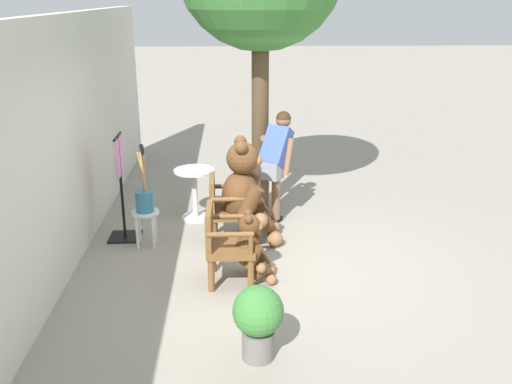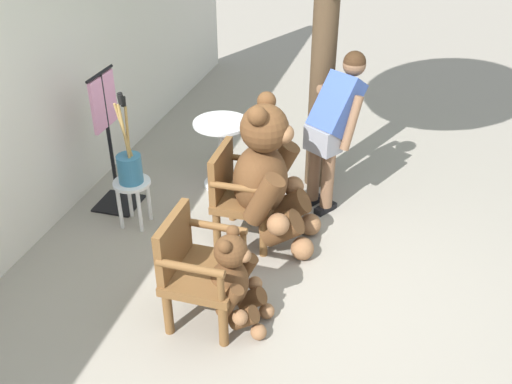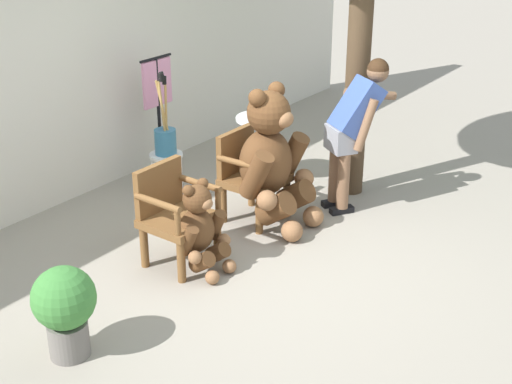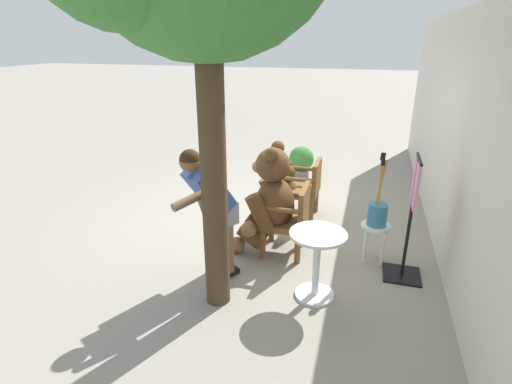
% 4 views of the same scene
% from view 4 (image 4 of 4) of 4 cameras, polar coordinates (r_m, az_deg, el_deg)
% --- Properties ---
extents(ground_plane, '(60.00, 60.00, 0.00)m').
position_cam_4_polar(ground_plane, '(5.58, -0.12, -5.05)').
color(ground_plane, gray).
extents(back_wall, '(10.00, 0.16, 2.80)m').
position_cam_4_polar(back_wall, '(5.03, 27.36, 6.54)').
color(back_wall, silver).
rests_on(back_wall, ground).
extents(wooden_chair_left, '(0.57, 0.53, 0.86)m').
position_cam_4_polar(wooden_chair_left, '(5.77, 6.92, 0.67)').
color(wooden_chair_left, brown).
rests_on(wooden_chair_left, ground).
extents(wooden_chair_right, '(0.57, 0.53, 0.86)m').
position_cam_4_polar(wooden_chair_right, '(4.79, 4.80, -3.66)').
color(wooden_chair_right, brown).
rests_on(wooden_chair_right, ground).
extents(teddy_bear_large, '(0.81, 0.76, 1.35)m').
position_cam_4_polar(teddy_bear_large, '(4.76, 1.87, -1.14)').
color(teddy_bear_large, brown).
rests_on(teddy_bear_large, ground).
extents(teddy_bear_small, '(0.48, 0.45, 0.81)m').
position_cam_4_polar(teddy_bear_small, '(5.84, 4.13, 0.33)').
color(teddy_bear_small, brown).
rests_on(teddy_bear_small, ground).
extents(person_visitor, '(0.88, 0.53, 1.49)m').
position_cam_4_polar(person_visitor, '(4.12, -6.41, -1.42)').
color(person_visitor, black).
rests_on(person_visitor, ground).
extents(white_stool, '(0.34, 0.34, 0.46)m').
position_cam_4_polar(white_stool, '(4.85, 16.65, -5.62)').
color(white_stool, white).
rests_on(white_stool, ground).
extents(brush_bucket, '(0.22, 0.22, 0.86)m').
position_cam_4_polar(brush_bucket, '(4.74, 16.99, -2.59)').
color(brush_bucket, teal).
rests_on(brush_bucket, white_stool).
extents(round_side_table, '(0.56, 0.56, 0.72)m').
position_cam_4_polar(round_side_table, '(4.03, 8.67, -9.24)').
color(round_side_table, silver).
rests_on(round_side_table, ground).
extents(potted_plant, '(0.44, 0.44, 0.68)m').
position_cam_4_polar(potted_plant, '(7.16, 6.49, 4.27)').
color(potted_plant, slate).
rests_on(potted_plant, ground).
extents(clothing_display_stand, '(0.44, 0.40, 1.36)m').
position_cam_4_polar(clothing_display_stand, '(4.49, 21.21, -3.30)').
color(clothing_display_stand, black).
rests_on(clothing_display_stand, ground).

